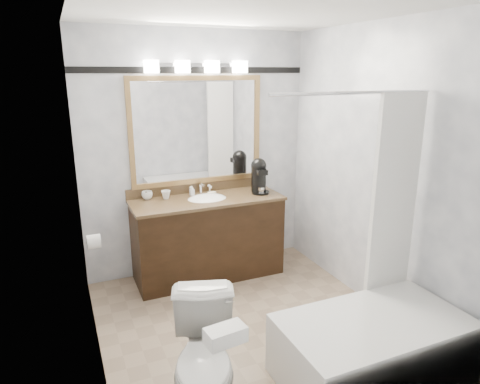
% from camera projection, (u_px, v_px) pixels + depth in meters
% --- Properties ---
extents(room, '(2.42, 2.62, 2.52)m').
position_uv_depth(room, '(249.00, 183.00, 3.32)').
color(room, gray).
rests_on(room, ground).
extents(vanity, '(1.53, 0.58, 0.97)m').
position_uv_depth(vanity, '(208.00, 236.00, 4.43)').
color(vanity, black).
rests_on(vanity, ground).
extents(mirror, '(1.40, 0.04, 1.10)m').
position_uv_depth(mirror, '(197.00, 131.00, 4.38)').
color(mirror, '#AA824C').
rests_on(mirror, room).
extents(vanity_light_bar, '(1.02, 0.14, 0.12)m').
position_uv_depth(vanity_light_bar, '(197.00, 66.00, 4.16)').
color(vanity_light_bar, silver).
rests_on(vanity_light_bar, room).
extents(accent_stripe, '(2.40, 0.01, 0.06)m').
position_uv_depth(accent_stripe, '(195.00, 70.00, 4.23)').
color(accent_stripe, black).
rests_on(accent_stripe, room).
extents(bathtub, '(1.30, 0.75, 1.96)m').
position_uv_depth(bathtub, '(373.00, 339.00, 3.00)').
color(bathtub, white).
rests_on(bathtub, ground).
extents(tp_roll, '(0.11, 0.12, 0.12)m').
position_uv_depth(tp_roll, '(94.00, 241.00, 3.62)').
color(tp_roll, white).
rests_on(tp_roll, room).
extents(toilet, '(0.61, 0.81, 0.73)m').
position_uv_depth(toilet, '(205.00, 361.00, 2.64)').
color(toilet, white).
rests_on(toilet, ground).
extents(tissue_box, '(0.22, 0.14, 0.09)m').
position_uv_depth(tissue_box, '(226.00, 335.00, 2.21)').
color(tissue_box, white).
rests_on(tissue_box, toilet).
extents(coffee_maker, '(0.19, 0.24, 0.37)m').
position_uv_depth(coffee_maker, '(259.00, 175.00, 4.49)').
color(coffee_maker, black).
rests_on(coffee_maker, vanity).
extents(cup_left, '(0.12, 0.12, 0.08)m').
position_uv_depth(cup_left, '(147.00, 195.00, 4.28)').
color(cup_left, white).
rests_on(cup_left, vanity).
extents(cup_right, '(0.11, 0.11, 0.08)m').
position_uv_depth(cup_right, '(166.00, 195.00, 4.30)').
color(cup_right, white).
rests_on(cup_right, vanity).
extents(soap_bottle_a, '(0.05, 0.05, 0.10)m').
position_uv_depth(soap_bottle_a, '(192.00, 191.00, 4.41)').
color(soap_bottle_a, white).
rests_on(soap_bottle_a, vanity).
extents(soap_bar, '(0.09, 0.06, 0.03)m').
position_uv_depth(soap_bar, '(212.00, 193.00, 4.46)').
color(soap_bar, beige).
rests_on(soap_bar, vanity).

